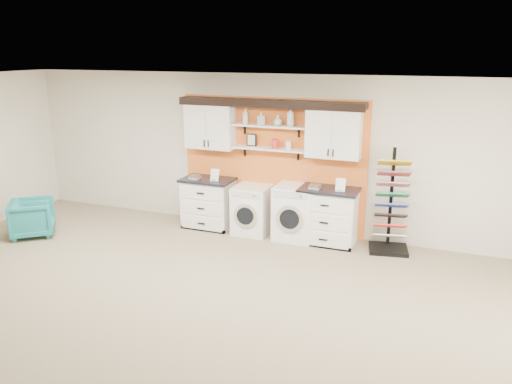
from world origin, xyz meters
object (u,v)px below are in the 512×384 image
at_px(sample_rack, 390,219).
at_px(base_cabinet_left, 209,203).
at_px(dryer, 295,212).
at_px(base_cabinet_right, 328,216).
at_px(armchair, 33,218).
at_px(washer, 253,210).

bearing_deg(sample_rack, base_cabinet_left, 170.07).
bearing_deg(dryer, base_cabinet_right, 0.33).
relative_size(base_cabinet_left, sample_rack, 0.56).
height_order(base_cabinet_left, armchair, base_cabinet_left).
xyz_separation_m(washer, dryer, (0.80, 0.00, 0.04)).
relative_size(washer, dryer, 0.91).
height_order(washer, armchair, washer).
xyz_separation_m(base_cabinet_left, sample_rack, (3.28, 0.03, 0.07)).
xyz_separation_m(base_cabinet_left, base_cabinet_right, (2.26, -0.00, 0.02)).
bearing_deg(base_cabinet_right, base_cabinet_left, 180.00).
bearing_deg(sample_rack, washer, 170.32).
relative_size(base_cabinet_right, armchair, 1.38).
height_order(base_cabinet_right, armchair, base_cabinet_right).
height_order(washer, sample_rack, sample_rack).
xyz_separation_m(washer, sample_rack, (2.40, 0.03, 0.10)).
height_order(base_cabinet_left, sample_rack, sample_rack).
xyz_separation_m(base_cabinet_left, dryer, (1.68, -0.00, 0.02)).
distance_m(dryer, sample_rack, 1.60).
bearing_deg(sample_rack, base_cabinet_right, 171.08).
height_order(dryer, armchair, dryer).
height_order(base_cabinet_left, washer, base_cabinet_left).
xyz_separation_m(base_cabinet_right, washer, (-1.38, -0.00, -0.05)).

